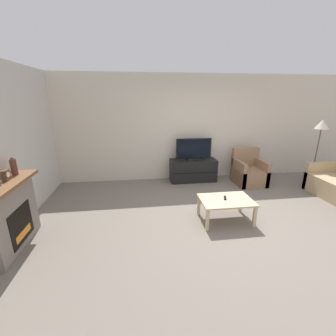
% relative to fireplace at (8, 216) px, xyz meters
% --- Properties ---
extents(ground_plane, '(24.00, 24.00, 0.00)m').
position_rel_fireplace_xyz_m(ground_plane, '(3.38, 0.38, -0.52)').
color(ground_plane, slate).
extents(wall_back, '(12.00, 0.06, 2.70)m').
position_rel_fireplace_xyz_m(wall_back, '(3.38, 2.68, 0.83)').
color(wall_back, beige).
rests_on(wall_back, ground).
extents(fireplace, '(0.42, 1.22, 1.01)m').
position_rel_fireplace_xyz_m(fireplace, '(0.00, 0.00, 0.00)').
color(fireplace, slate).
rests_on(fireplace, ground).
extents(mantel_vase_right, '(0.09, 0.09, 0.27)m').
position_rel_fireplace_xyz_m(mantel_vase_right, '(0.02, 0.37, 0.62)').
color(mantel_vase_right, '#512D23').
rests_on(mantel_vase_right, fireplace).
extents(mantel_clock, '(0.08, 0.11, 0.15)m').
position_rel_fireplace_xyz_m(mantel_clock, '(0.02, 0.12, 0.57)').
color(mantel_clock, brown).
rests_on(mantel_clock, fireplace).
extents(tv_stand, '(1.20, 0.46, 0.58)m').
position_rel_fireplace_xyz_m(tv_stand, '(3.28, 2.38, -0.23)').
color(tv_stand, black).
rests_on(tv_stand, ground).
extents(tv, '(0.91, 0.18, 0.56)m').
position_rel_fireplace_xyz_m(tv, '(3.28, 2.38, 0.32)').
color(tv, black).
rests_on(tv, tv_stand).
extents(armchair, '(0.70, 0.76, 0.88)m').
position_rel_fireplace_xyz_m(armchair, '(4.66, 2.03, -0.23)').
color(armchair, '#937051').
rests_on(armchair, ground).
extents(coffee_table, '(0.91, 0.63, 0.42)m').
position_rel_fireplace_xyz_m(coffee_table, '(3.37, 0.31, -0.15)').
color(coffee_table, '#CCB289').
rests_on(coffee_table, ground).
extents(remote, '(0.09, 0.15, 0.02)m').
position_rel_fireplace_xyz_m(remote, '(3.36, 0.35, -0.09)').
color(remote, black).
rests_on(remote, coffee_table).
extents(floor_lamp, '(0.31, 0.31, 1.62)m').
position_rel_fireplace_xyz_m(floor_lamp, '(6.27, 1.79, 0.87)').
color(floor_lamp, black).
rests_on(floor_lamp, ground).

